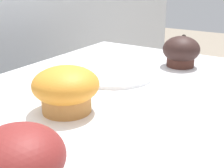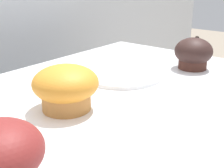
{
  "view_description": "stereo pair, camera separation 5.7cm",
  "coord_description": "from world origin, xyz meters",
  "px_view_note": "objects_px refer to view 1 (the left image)",
  "views": [
    {
      "loc": [
        -0.43,
        -0.31,
        1.16
      ],
      "look_at": [
        0.02,
        -0.02,
        0.96
      ],
      "focal_mm": 50.0,
      "sensor_mm": 36.0,
      "label": 1
    },
    {
      "loc": [
        -0.39,
        -0.36,
        1.16
      ],
      "look_at": [
        0.02,
        -0.02,
        0.96
      ],
      "focal_mm": 50.0,
      "sensor_mm": 36.0,
      "label": 2
    }
  ],
  "objects_px": {
    "muffin_front_center": "(181,52)",
    "muffin_back_right": "(66,89)",
    "muffin_back_left": "(19,163)",
    "serving_plate": "(113,74)"
  },
  "relations": [
    {
      "from": "muffin_back_left",
      "to": "muffin_back_right",
      "type": "bearing_deg",
      "value": 27.9
    },
    {
      "from": "muffin_front_center",
      "to": "muffin_back_left",
      "type": "height_order",
      "value": "muffin_back_left"
    },
    {
      "from": "muffin_back_left",
      "to": "muffin_front_center",
      "type": "bearing_deg",
      "value": 3.79
    },
    {
      "from": "muffin_front_center",
      "to": "muffin_back_left",
      "type": "distance_m",
      "value": 0.59
    },
    {
      "from": "muffin_back_right",
      "to": "serving_plate",
      "type": "bearing_deg",
      "value": 9.67
    },
    {
      "from": "muffin_back_left",
      "to": "muffin_back_right",
      "type": "relative_size",
      "value": 0.86
    },
    {
      "from": "muffin_front_center",
      "to": "muffin_back_right",
      "type": "bearing_deg",
      "value": 169.88
    },
    {
      "from": "muffin_front_center",
      "to": "muffin_back_left",
      "type": "bearing_deg",
      "value": -176.21
    },
    {
      "from": "muffin_back_right",
      "to": "muffin_back_left",
      "type": "bearing_deg",
      "value": -152.1
    },
    {
      "from": "muffin_back_right",
      "to": "serving_plate",
      "type": "distance_m",
      "value": 0.22
    }
  ]
}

